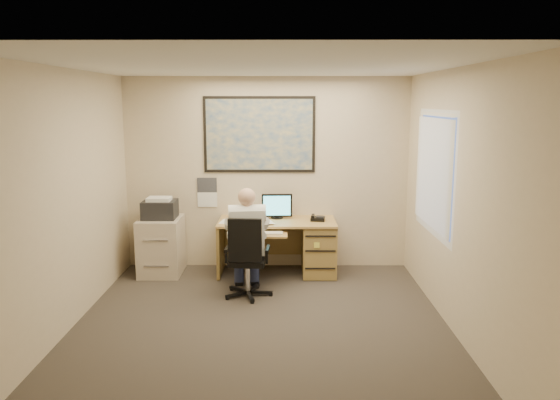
{
  "coord_description": "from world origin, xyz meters",
  "views": [
    {
      "loc": [
        0.23,
        -5.42,
        2.36
      ],
      "look_at": [
        0.2,
        1.3,
        1.14
      ],
      "focal_mm": 35.0,
      "sensor_mm": 36.0,
      "label": 1
    }
  ],
  "objects_px": {
    "office_chair": "(248,273)",
    "person": "(248,242)",
    "desk": "(301,242)",
    "filing_cabinet": "(161,241)"
  },
  "relations": [
    {
      "from": "desk",
      "to": "person",
      "type": "xyz_separation_m",
      "value": [
        -0.68,
        -0.87,
        0.23
      ]
    },
    {
      "from": "office_chair",
      "to": "filing_cabinet",
      "type": "bearing_deg",
      "value": 147.19
    },
    {
      "from": "desk",
      "to": "office_chair",
      "type": "bearing_deg",
      "value": -125.54
    },
    {
      "from": "desk",
      "to": "person",
      "type": "height_order",
      "value": "person"
    },
    {
      "from": "desk",
      "to": "person",
      "type": "bearing_deg",
      "value": -128.01
    },
    {
      "from": "office_chair",
      "to": "person",
      "type": "bearing_deg",
      "value": 96.01
    },
    {
      "from": "person",
      "to": "desk",
      "type": "bearing_deg",
      "value": 46.33
    },
    {
      "from": "filing_cabinet",
      "to": "office_chair",
      "type": "height_order",
      "value": "filing_cabinet"
    },
    {
      "from": "office_chair",
      "to": "person",
      "type": "height_order",
      "value": "person"
    },
    {
      "from": "filing_cabinet",
      "to": "person",
      "type": "height_order",
      "value": "person"
    }
  ]
}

